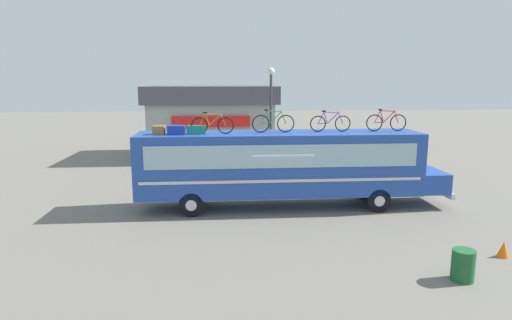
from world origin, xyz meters
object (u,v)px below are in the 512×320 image
rooftop_bicycle_3 (330,123)px  rooftop_bicycle_4 (386,122)px  luggage_bag_2 (176,130)px  rooftop_bicycle_2 (273,123)px  bus (284,164)px  rooftop_bicycle_1 (212,125)px  trash_bin (463,265)px  luggage_bag_3 (196,130)px  street_lamp (271,106)px  luggage_bag_1 (159,130)px  traffic_cone (503,249)px

rooftop_bicycle_3 → rooftop_bicycle_4: 2.46m
luggage_bag_2 → rooftop_bicycle_2: (3.99, 0.37, 0.22)m
bus → rooftop_bicycle_1: 3.47m
trash_bin → rooftop_bicycle_2: bearing=120.5°
rooftop_bicycle_3 → luggage_bag_3: bearing=-176.3°
rooftop_bicycle_1 → street_lamp: (3.17, 6.75, 0.33)m
rooftop_bicycle_1 → street_lamp: bearing=64.8°
bus → trash_bin: (3.88, -7.34, -1.46)m
trash_bin → street_lamp: (-3.71, 13.83, 3.52)m
luggage_bag_1 → rooftop_bicycle_4: (9.61, 0.42, 0.22)m
rooftop_bicycle_1 → trash_bin: (6.88, -7.08, -3.18)m
rooftop_bicycle_4 → trash_bin: (-0.57, -7.49, -3.20)m
luggage_bag_1 → luggage_bag_2: size_ratio=0.78×
luggage_bag_1 → rooftop_bicycle_2: rooftop_bicycle_2 is taller
rooftop_bicycle_2 → bus: bearing=-4.7°
rooftop_bicycle_4 → traffic_cone: (1.58, -6.06, -3.40)m
luggage_bag_3 → traffic_cone: luggage_bag_3 is taller
luggage_bag_3 → rooftop_bicycle_4: size_ratio=0.43×
rooftop_bicycle_2 → traffic_cone: rooftop_bicycle_2 is taller
rooftop_bicycle_2 → trash_bin: size_ratio=2.04×
trash_bin → traffic_cone: size_ratio=1.78×
luggage_bag_3 → trash_bin: 10.79m
luggage_bag_2 → rooftop_bicycle_3: bearing=4.2°
luggage_bag_3 → trash_bin: size_ratio=0.87×
luggage_bag_3 → rooftop_bicycle_1: size_ratio=0.44×
bus → street_lamp: street_lamp is taller
rooftop_bicycle_3 → street_lamp: 6.61m
rooftop_bicycle_2 → luggage_bag_2: bearing=-174.6°
luggage_bag_1 → traffic_cone: size_ratio=1.09×
rooftop_bicycle_1 → rooftop_bicycle_4: 7.46m
bus → traffic_cone: size_ratio=26.93×
bus → street_lamp: size_ratio=2.17×
rooftop_bicycle_3 → rooftop_bicycle_4: rooftop_bicycle_4 is taller
bus → trash_bin: bus is taller
luggage_bag_3 → traffic_cone: size_ratio=1.54×
luggage_bag_3 → rooftop_bicycle_4: (8.11, 0.37, 0.22)m
traffic_cone → street_lamp: 14.21m
traffic_cone → bus: bearing=135.6°
rooftop_bicycle_2 → rooftop_bicycle_4: size_ratio=1.01×
luggage_bag_2 → luggage_bag_3: (0.80, 0.11, -0.01)m
bus → rooftop_bicycle_3: size_ratio=7.55×
rooftop_bicycle_2 → rooftop_bicycle_4: 4.92m
rooftop_bicycle_2 → street_lamp: size_ratio=0.29×
rooftop_bicycle_2 → street_lamp: (0.64, 6.45, 0.30)m
luggage_bag_2 → rooftop_bicycle_2: rooftop_bicycle_2 is taller
luggage_bag_1 → luggage_bag_2: 0.70m
luggage_bag_2 → rooftop_bicycle_2: size_ratio=0.38×
luggage_bag_3 → luggage_bag_2: bearing=-172.2°
rooftop_bicycle_3 → luggage_bag_2: bearing=-175.8°
rooftop_bicycle_1 → rooftop_bicycle_4: size_ratio=0.98×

